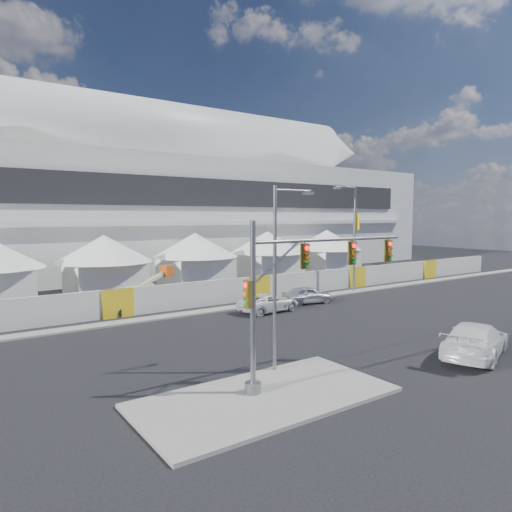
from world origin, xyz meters
TOP-DOWN VIEW (x-y plane):
  - ground at (0.00, 0.00)m, footprint 160.00×160.00m
  - median_island at (-6.00, -3.00)m, footprint 10.00×5.00m
  - far_curb at (20.00, 12.50)m, footprint 80.00×1.20m
  - stadium at (8.71, 41.50)m, footprint 80.00×24.80m
  - tent_row at (0.50, 24.00)m, footprint 53.40×8.40m
  - hoarding_fence at (6.00, 14.50)m, footprint 70.00×0.25m
  - scaffold_tower at (46.00, 36.00)m, footprint 4.40×4.40m
  - sedan_silver at (8.21, 10.72)m, footprint 2.59×4.43m
  - pickup_curb at (3.81, 10.01)m, footprint 2.63×4.99m
  - pickup_near at (5.76, -4.69)m, footprint 4.22×6.40m
  - lot_car_b at (28.25, 19.33)m, footprint 2.27×4.58m
  - traffic_mast at (-4.25, -2.49)m, footprint 8.87×0.65m
  - streetlight_median at (-3.68, -0.80)m, footprint 2.27×0.23m
  - streetlight_curb at (15.25, 12.50)m, footprint 2.92×0.66m
  - boom_lift at (-4.50, 15.50)m, footprint 6.40×2.42m

SIDE VIEW (x-z plane):
  - ground at x=0.00m, z-range 0.00..0.00m
  - far_curb at x=20.00m, z-range 0.00..0.12m
  - median_island at x=-6.00m, z-range 0.00..0.15m
  - pickup_curb at x=3.81m, z-range 0.00..1.34m
  - sedan_silver at x=8.21m, z-range 0.00..1.41m
  - lot_car_b at x=28.25m, z-range 0.00..1.50m
  - boom_lift at x=-4.50m, z-range -0.72..2.41m
  - pickup_near at x=5.76m, z-range 0.00..1.72m
  - hoarding_fence at x=6.00m, z-range 0.00..2.00m
  - tent_row at x=0.50m, z-range 0.45..5.85m
  - traffic_mast at x=-4.25m, z-range 0.55..7.25m
  - streetlight_median at x=-3.68m, z-range 0.76..8.96m
  - streetlight_curb at x=15.25m, z-range 0.79..10.65m
  - scaffold_tower at x=46.00m, z-range 0.00..12.00m
  - stadium at x=8.71m, z-range -1.54..20.44m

